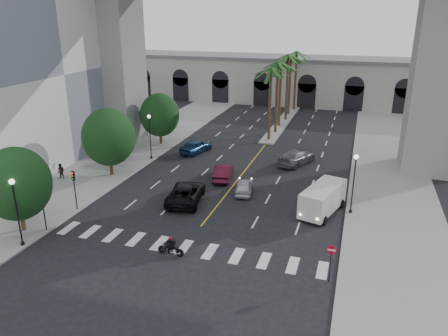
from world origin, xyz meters
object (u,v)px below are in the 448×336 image
Objects in this scene: car_a at (244,186)px; traffic_signal_far at (74,184)px; lamp_post_right at (354,179)px; car_e at (196,146)px; pedestrian_a at (15,201)px; lamp_post_left_near at (16,207)px; pedestrian_b at (61,171)px; lamp_post_left_far at (150,133)px; car_d at (296,157)px; do_not_enter_sign at (331,256)px; car_c at (186,193)px; cargo_van at (323,199)px; traffic_signal_near at (42,202)px; motorcycle_rider at (172,247)px; car_b at (223,172)px.

traffic_signal_far is at bearing 21.84° from car_a.
lamp_post_right is 1.10× the size of car_e.
car_a is 20.28m from pedestrian_a.
pedestrian_b is (-5.79, 12.25, -2.25)m from lamp_post_left_near.
lamp_post_left_far reaches higher than car_d.
lamp_post_left_near reaches higher than do_not_enter_sign.
car_c is at bearing 26.74° from car_a.
lamp_post_left_near is 0.88× the size of cargo_van.
lamp_post_left_near reaches higher than car_d.
lamp_post_left_near is 2.00× the size of do_not_enter_sign.
traffic_signal_near is at bearing 179.20° from do_not_enter_sign.
motorcycle_rider is 0.33× the size of cargo_van.
pedestrian_b is (-5.89, 5.75, -1.54)m from traffic_signal_far.
lamp_post_left_far is 1.12× the size of car_b.
traffic_signal_near reaches higher than motorcycle_rider.
car_d is at bearing -168.19° from car_e.
car_e is at bearing 19.91° from car_d.
lamp_post_left_far is 0.89× the size of car_c.
traffic_signal_near reaches higher than pedestrian_a.
lamp_post_right is (22.80, -8.00, 0.00)m from lamp_post_left_far.
traffic_signal_far is at bearing -147.26° from cargo_van.
pedestrian_b is (-5.79, -8.75, -2.25)m from lamp_post_left_far.
car_c is 12.12m from cargo_van.
lamp_post_left_near is 1.38× the size of car_a.
lamp_post_left_near is 0.94× the size of car_d.
pedestrian_b is (-22.16, -12.33, 0.15)m from car_d.
lamp_post_right is 1.12× the size of car_b.
lamp_post_left_far is 22.23m from cargo_van.
traffic_signal_far reaches higher than car_c.
motorcycle_rider is 11.02m from do_not_enter_sign.
do_not_enter_sign is (21.90, -18.76, -1.28)m from lamp_post_left_far.
car_e is 2.77× the size of pedestrian_a.
motorcycle_rider is 9.33m from car_c.
lamp_post_left_far reaches higher than do_not_enter_sign.
car_e is (-8.89, 10.43, 0.17)m from car_a.
traffic_signal_near is (0.10, 2.50, -0.71)m from lamp_post_left_near.
traffic_signal_near is 11.02m from motorcycle_rider.
lamp_post_right reaches higher than car_b.
car_b is at bearing 127.88° from do_not_enter_sign.
lamp_post_left_far is at bearing 160.67° from lamp_post_right.
traffic_signal_far is 22.22m from do_not_enter_sign.
car_c is (8.38, -9.79, -2.38)m from lamp_post_left_far.
lamp_post_left_near is 29.64m from car_d.
car_c is at bearing -5.55° from pedestrian_a.
do_not_enter_sign reaches higher than car_a.
traffic_signal_near is at bearing -155.18° from lamp_post_right.
pedestrian_a is 7.69m from pedestrian_b.
cargo_van is at bearing 26.06° from traffic_signal_near.
pedestrian_b is at bearing -3.33° from car_a.
pedestrian_b is at bearing 160.00° from do_not_enter_sign.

